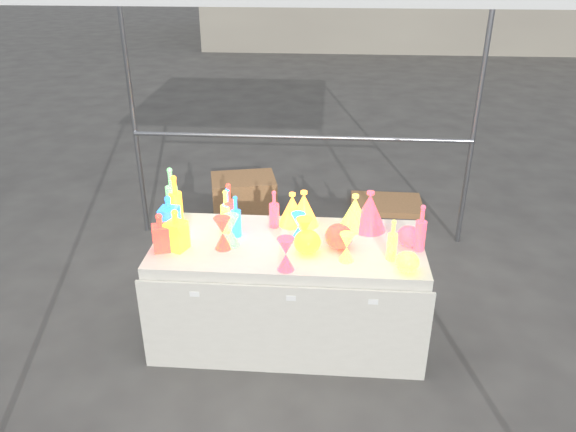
# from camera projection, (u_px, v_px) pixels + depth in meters

# --- Properties ---
(ground) EXTENTS (80.00, 80.00, 0.00)m
(ground) POSITION_uv_depth(u_px,v_px,m) (288.00, 333.00, 4.08)
(ground) COLOR #615E59
(ground) RESTS_ON ground
(display_table) EXTENTS (1.84, 0.83, 0.75)m
(display_table) POSITION_uv_depth(u_px,v_px,m) (288.00, 290.00, 3.91)
(display_table) COLOR silver
(display_table) RESTS_ON ground
(cardboard_box_closed) EXTENTS (0.71, 0.58, 0.45)m
(cardboard_box_closed) POSITION_uv_depth(u_px,v_px,m) (244.00, 199.00, 5.64)
(cardboard_box_closed) COLOR #AC794E
(cardboard_box_closed) RESTS_ON ground
(cardboard_box_flat) EXTENTS (0.75, 0.55, 0.06)m
(cardboard_box_flat) POSITION_uv_depth(u_px,v_px,m) (386.00, 204.00, 5.97)
(cardboard_box_flat) COLOR #AC794E
(cardboard_box_flat) RESTS_ON ground
(bottle_0) EXTENTS (0.11, 0.11, 0.35)m
(bottle_0) POSITION_uv_depth(u_px,v_px,m) (176.00, 199.00, 3.96)
(bottle_0) COLOR red
(bottle_0) RESTS_ON display_table
(bottle_1) EXTENTS (0.09, 0.09, 0.33)m
(bottle_1) POSITION_uv_depth(u_px,v_px,m) (229.00, 209.00, 3.83)
(bottle_1) COLOR #1A8F40
(bottle_1) RESTS_ON display_table
(bottle_2) EXTENTS (0.09, 0.09, 0.36)m
(bottle_2) POSITION_uv_depth(u_px,v_px,m) (229.00, 207.00, 3.83)
(bottle_2) COLOR orange
(bottle_2) RESTS_ON display_table
(bottle_3) EXTENTS (0.08, 0.08, 0.28)m
(bottle_3) POSITION_uv_depth(u_px,v_px,m) (274.00, 209.00, 3.90)
(bottle_3) COLOR #1B1E9F
(bottle_3) RESTS_ON display_table
(bottle_4) EXTENTS (0.08, 0.08, 0.32)m
(bottle_4) POSITION_uv_depth(u_px,v_px,m) (226.00, 211.00, 3.82)
(bottle_4) COLOR #125970
(bottle_4) RESTS_ON display_table
(bottle_5) EXTENTS (0.09, 0.09, 0.40)m
(bottle_5) POSITION_uv_depth(u_px,v_px,m) (172.00, 194.00, 3.98)
(bottle_5) COLOR #AF23A4
(bottle_5) RESTS_ON display_table
(bottle_7) EXTENTS (0.08, 0.08, 0.30)m
(bottle_7) POSITION_uv_depth(u_px,v_px,m) (236.00, 216.00, 3.78)
(bottle_7) COLOR #1A8F40
(bottle_7) RESTS_ON display_table
(decanter_0) EXTENTS (0.15, 0.15, 0.28)m
(decanter_0) POSITION_uv_depth(u_px,v_px,m) (176.00, 230.00, 3.62)
(decanter_0) COLOR red
(decanter_0) RESTS_ON display_table
(decanter_1) EXTENTS (0.13, 0.13, 0.26)m
(decanter_1) POSITION_uv_depth(u_px,v_px,m) (161.00, 232.00, 3.61)
(decanter_1) COLOR orange
(decanter_1) RESTS_ON display_table
(decanter_2) EXTENTS (0.13, 0.13, 0.29)m
(decanter_2) POSITION_uv_depth(u_px,v_px,m) (169.00, 215.00, 3.79)
(decanter_2) COLOR #1A8F40
(decanter_2) RESTS_ON display_table
(hourglass_0) EXTENTS (0.15, 0.15, 0.22)m
(hourglass_0) POSITION_uv_depth(u_px,v_px,m) (223.00, 233.00, 3.64)
(hourglass_0) COLOR orange
(hourglass_0) RESTS_ON display_table
(hourglass_1) EXTENTS (0.12, 0.12, 0.21)m
(hourglass_1) POSITION_uv_depth(u_px,v_px,m) (286.00, 254.00, 3.40)
(hourglass_1) COLOR #1B1E9F
(hourglass_1) RESTS_ON display_table
(hourglass_2) EXTENTS (0.10, 0.10, 0.19)m
(hourglass_2) POSITION_uv_depth(u_px,v_px,m) (347.00, 247.00, 3.50)
(hourglass_2) COLOR #125970
(hourglass_2) RESTS_ON display_table
(hourglass_3) EXTENTS (0.15, 0.15, 0.22)m
(hourglass_3) POSITION_uv_depth(u_px,v_px,m) (231.00, 231.00, 3.67)
(hourglass_3) COLOR #AF23A4
(hourglass_3) RESTS_ON display_table
(hourglass_4) EXTENTS (0.14, 0.14, 0.22)m
(hourglass_4) POSITION_uv_depth(u_px,v_px,m) (304.00, 234.00, 3.63)
(hourglass_4) COLOR red
(hourglass_4) RESTS_ON display_table
(hourglass_5) EXTENTS (0.11, 0.11, 0.19)m
(hourglass_5) POSITION_uv_depth(u_px,v_px,m) (298.00, 226.00, 3.75)
(hourglass_5) COLOR #1A8F40
(hourglass_5) RESTS_ON display_table
(globe_0) EXTENTS (0.23, 0.23, 0.14)m
(globe_0) POSITION_uv_depth(u_px,v_px,m) (307.00, 243.00, 3.60)
(globe_0) COLOR red
(globe_0) RESTS_ON display_table
(globe_1) EXTENTS (0.17, 0.17, 0.12)m
(globe_1) POSITION_uv_depth(u_px,v_px,m) (407.00, 263.00, 3.40)
(globe_1) COLOR #125970
(globe_1) RESTS_ON display_table
(globe_2) EXTENTS (0.22, 0.22, 0.15)m
(globe_2) POSITION_uv_depth(u_px,v_px,m) (339.00, 238.00, 3.66)
(globe_2) COLOR orange
(globe_2) RESTS_ON display_table
(globe_3) EXTENTS (0.16, 0.16, 0.12)m
(globe_3) POSITION_uv_depth(u_px,v_px,m) (409.00, 237.00, 3.69)
(globe_3) COLOR #1B1E9F
(globe_3) RESTS_ON display_table
(lampshade_0) EXTENTS (0.27, 0.27, 0.26)m
(lampshade_0) POSITION_uv_depth(u_px,v_px,m) (304.00, 208.00, 3.94)
(lampshade_0) COLOR #E7FF35
(lampshade_0) RESTS_ON display_table
(lampshade_1) EXTENTS (0.25, 0.25, 0.24)m
(lampshade_1) POSITION_uv_depth(u_px,v_px,m) (292.00, 209.00, 3.95)
(lampshade_1) COLOR #E7FF35
(lampshade_1) RESTS_ON display_table
(lampshade_2) EXTENTS (0.31, 0.31, 0.29)m
(lampshade_2) POSITION_uv_depth(u_px,v_px,m) (369.00, 210.00, 3.87)
(lampshade_2) COLOR #1B1E9F
(lampshade_2) RESTS_ON display_table
(lampshade_3) EXTENTS (0.26, 0.26, 0.25)m
(lampshade_3) POSITION_uv_depth(u_px,v_px,m) (355.00, 212.00, 3.89)
(lampshade_3) COLOR #125970
(lampshade_3) RESTS_ON display_table
(bottle_10) EXTENTS (0.09, 0.09, 0.32)m
(bottle_10) POSITION_uv_depth(u_px,v_px,m) (421.00, 228.00, 3.60)
(bottle_10) COLOR #1B1E9F
(bottle_10) RESTS_ON display_table
(bottle_11) EXTENTS (0.07, 0.07, 0.28)m
(bottle_11) POSITION_uv_depth(u_px,v_px,m) (392.00, 240.00, 3.50)
(bottle_11) COLOR #125970
(bottle_11) RESTS_ON display_table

